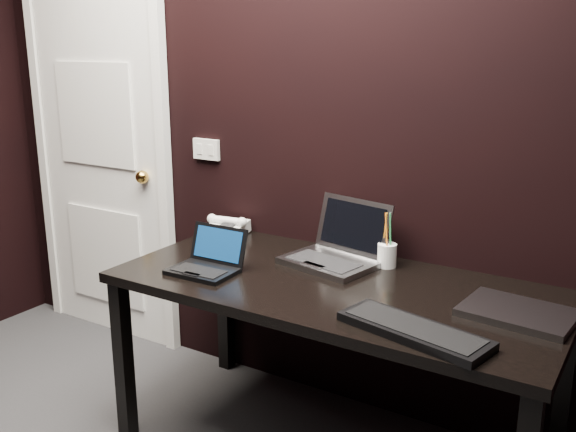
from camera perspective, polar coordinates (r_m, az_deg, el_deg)
The scene contains 11 objects.
wall_back at distance 2.81m, azimuth 2.78°, elevation 8.54°, with size 4.00×4.00×0.00m, color black.
door at distance 3.67m, azimuth -16.31°, elevation 5.48°, with size 0.99×0.10×2.14m.
wall_switch at distance 3.17m, azimuth -7.27°, elevation 5.90°, with size 0.15×0.02×0.10m.
desk at distance 2.49m, azimuth 4.19°, elevation -7.57°, with size 1.70×0.80×0.74m.
netbook at distance 2.58m, azimuth -7.22°, elevation -4.19°, with size 0.26×0.24×0.17m.
silver_laptop at distance 2.66m, azimuth 4.24°, elevation -3.21°, with size 0.42×0.39×0.25m.
ext_keyboard at distance 2.07m, azimuth 11.12°, elevation -9.94°, with size 0.51×0.27×0.03m.
closed_laptop at distance 2.29m, azimuth 19.77°, elevation -8.09°, with size 0.38×0.29×0.02m.
desk_phone at distance 3.06m, azimuth -5.38°, elevation -0.97°, with size 0.21×0.18×0.10m.
mobile_phone at distance 2.86m, azimuth -7.58°, elevation -2.16°, with size 0.07×0.06×0.10m.
pen_cup at distance 2.64m, azimuth 8.79°, elevation -3.38°, with size 0.10×0.10×0.23m.
Camera 1 is at (1.35, -0.65, 1.62)m, focal length 40.00 mm.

